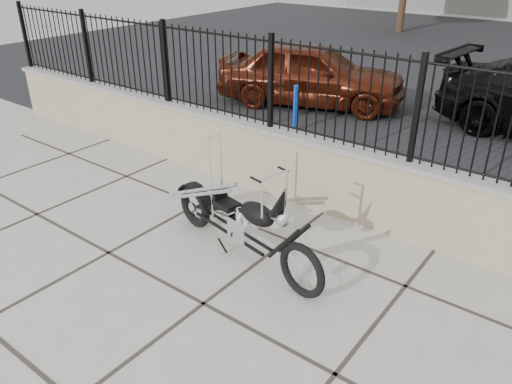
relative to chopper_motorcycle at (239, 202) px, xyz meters
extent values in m
plane|color=#99968E|center=(0.26, -0.90, -0.69)|extent=(90.00, 90.00, 0.00)
plane|color=black|center=(0.26, 11.60, -0.69)|extent=(30.00, 30.00, 0.00)
cube|color=gray|center=(0.26, 1.60, -0.21)|extent=(14.00, 0.36, 0.96)
cube|color=black|center=(0.26, 1.60, 0.87)|extent=(14.00, 0.08, 1.20)
imported|color=#48170A|center=(-2.50, 5.54, -0.01)|extent=(4.30, 2.81, 1.36)
cylinder|color=blue|center=(-1.81, 3.89, -0.26)|extent=(0.12, 0.12, 0.88)
camera|label=1|loc=(3.07, -3.72, 2.56)|focal=35.00mm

